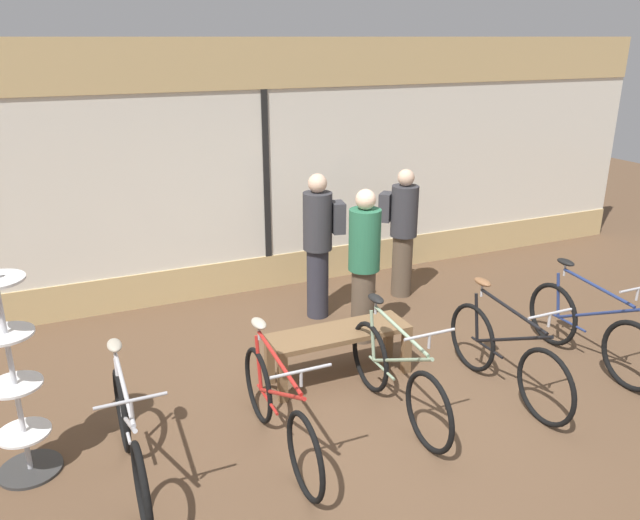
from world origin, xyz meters
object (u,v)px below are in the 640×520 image
(customer_near_rack, at_px, (319,241))
(display_bench, at_px, (339,339))
(customer_by_window, at_px, (402,229))
(bicycle_center, at_px, (396,377))
(bicycle_far_left, at_px, (130,442))
(bicycle_right, at_px, (505,356))
(bicycle_left, at_px, (279,411))
(accessory_rack, at_px, (16,393))
(customer_mid_floor, at_px, (364,264))
(bicycle_far_right, at_px, (589,330))

(customer_near_rack, bearing_deg, display_bench, -106.16)
(customer_by_window, bearing_deg, customer_near_rack, -171.85)
(bicycle_center, height_order, customer_near_rack, customer_near_rack)
(bicycle_far_left, height_order, bicycle_right, bicycle_right)
(bicycle_center, height_order, display_bench, bicycle_center)
(bicycle_left, distance_m, accessory_rack, 1.97)
(customer_by_window, bearing_deg, bicycle_far_left, -147.24)
(bicycle_center, bearing_deg, accessory_rack, 170.85)
(customer_by_window, distance_m, customer_mid_floor, 1.43)
(display_bench, distance_m, customer_by_window, 2.34)
(bicycle_left, xyz_separation_m, bicycle_right, (2.26, -0.00, 0.01))
(bicycle_far_right, bearing_deg, customer_near_rack, 132.88)
(bicycle_left, height_order, accessory_rack, accessory_rack)
(bicycle_left, relative_size, accessory_rack, 1.02)
(bicycle_far_left, xyz_separation_m, customer_by_window, (3.73, 2.40, 0.52))
(bicycle_left, distance_m, customer_mid_floor, 2.22)
(bicycle_center, distance_m, customer_mid_floor, 1.58)
(bicycle_right, bearing_deg, accessory_rack, 172.17)
(bicycle_left, bearing_deg, display_bench, 42.52)
(customer_mid_floor, bearing_deg, bicycle_far_left, -151.81)
(display_bench, relative_size, customer_near_rack, 0.80)
(display_bench, relative_size, customer_by_window, 0.84)
(customer_near_rack, height_order, customer_by_window, customer_near_rack)
(bicycle_far_left, xyz_separation_m, customer_mid_floor, (2.68, 1.44, 0.52))
(bicycle_far_right, relative_size, display_bench, 1.23)
(customer_by_window, height_order, customer_mid_floor, customer_mid_floor)
(bicycle_right, bearing_deg, bicycle_far_left, 178.75)
(bicycle_far_left, height_order, bicycle_center, bicycle_far_left)
(bicycle_far_right, bearing_deg, bicycle_far_left, -179.63)
(bicycle_left, height_order, customer_mid_floor, customer_mid_floor)
(customer_by_window, relative_size, customer_mid_floor, 0.97)
(accessory_rack, height_order, customer_mid_floor, customer_mid_floor)
(bicycle_far_left, distance_m, customer_mid_floor, 3.09)
(bicycle_right, relative_size, customer_mid_floor, 1.00)
(bicycle_far_left, bearing_deg, accessory_rack, 145.84)
(accessory_rack, xyz_separation_m, display_bench, (2.82, 0.31, -0.28))
(bicycle_left, xyz_separation_m, accessory_rack, (-1.87, 0.56, 0.32))
(bicycle_center, bearing_deg, bicycle_right, -4.27)
(bicycle_right, relative_size, customer_near_rack, 0.99)
(display_bench, bearing_deg, bicycle_left, -137.48)
(customer_mid_floor, bearing_deg, bicycle_center, -106.14)
(bicycle_far_right, bearing_deg, bicycle_center, -179.51)
(bicycle_center, height_order, customer_mid_floor, customer_mid_floor)
(bicycle_far_left, bearing_deg, bicycle_center, 0.25)
(customer_near_rack, bearing_deg, customer_by_window, 8.15)
(accessory_rack, bearing_deg, bicycle_left, -16.76)
(accessory_rack, relative_size, customer_mid_floor, 0.99)
(accessory_rack, height_order, customer_near_rack, customer_near_rack)
(bicycle_far_left, relative_size, bicycle_center, 1.03)
(bicycle_right, height_order, customer_by_window, customer_by_window)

